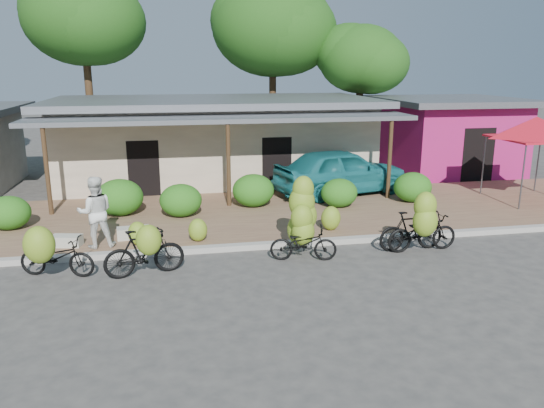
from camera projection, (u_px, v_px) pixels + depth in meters
The scene contains 28 objects.
ground at pixel (260, 279), 11.88m from camera, with size 100.00×100.00×0.00m, color #3E3C39.
sidewalk at pixel (233, 216), 16.61m from camera, with size 60.00×6.00×0.12m, color #8E6F4C.
curb at pixel (247, 247), 13.76m from camera, with size 60.00×0.25×0.15m, color #A8A399.
shop_main at pixel (215, 139), 21.82m from camera, with size 13.00×8.50×3.35m.
shop_pink at pixel (449, 134), 23.83m from camera, with size 6.00×6.00×3.25m.
tree_far_center at pixel (79, 15), 24.40m from camera, with size 5.53×5.44×8.95m.
tree_center_right at pixel (269, 25), 26.60m from camera, with size 6.15×6.11×8.95m.
tree_near_right at pixel (357, 57), 25.83m from camera, with size 4.31×4.12×6.65m.
hedge_0 at pixel (8, 213), 14.97m from camera, with size 1.23×1.10×0.96m, color #266116.
hedge_1 at pixel (119, 197), 16.37m from camera, with size 1.45×1.31×1.13m, color #266116.
hedge_2 at pixel (181, 200), 16.26m from camera, with size 1.29×1.16×1.01m, color #266116.
hedge_3 at pixel (253, 190), 17.41m from camera, with size 1.38×1.24×1.08m, color #266116.
hedge_4 at pixel (339, 193), 17.36m from camera, with size 1.21×1.08×0.94m, color #266116.
hedge_5 at pixel (413, 187), 18.03m from camera, with size 1.30×1.17×1.01m, color #266116.
red_canopy at pixel (536, 128), 17.80m from camera, with size 3.50×3.50×2.86m.
bike_far_left at pixel (53, 254), 11.75m from camera, with size 1.85×1.44×1.38m.
bike_left at pixel (145, 251), 11.85m from camera, with size 1.89×1.32×1.38m.
bike_center at pixel (303, 225), 13.10m from camera, with size 1.71×1.29×2.00m.
bike_right at pixel (416, 226), 13.35m from camera, with size 1.76×1.19×1.69m.
bike_far_right at pixel (422, 232), 13.56m from camera, with size 1.90×0.73×0.99m.
loose_banana_a at pixel (138, 233), 13.70m from camera, with size 0.49×0.42×0.62m, color olive.
loose_banana_b at pixel (198, 230), 13.97m from camera, with size 0.49×0.42×0.62m, color olive.
loose_banana_c at pixel (331, 218), 14.92m from camera, with size 0.55×0.47×0.69m, color olive.
sack_near at pixel (133, 233), 14.27m from camera, with size 0.85×0.40×0.30m, color beige.
sack_far at pixel (67, 241), 13.64m from camera, with size 0.75×0.38×0.28m, color beige.
vendor at pixel (305, 217), 13.54m from camera, with size 0.63×0.42×1.74m, color #959595.
bystander at pixel (95, 212), 13.39m from camera, with size 0.89×0.70×1.84m, color white.
teal_van at pixel (341, 171), 19.05m from camera, with size 1.97×4.91×1.67m, color #1A7077.
Camera 1 is at (-1.86, -10.92, 4.62)m, focal length 35.00 mm.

